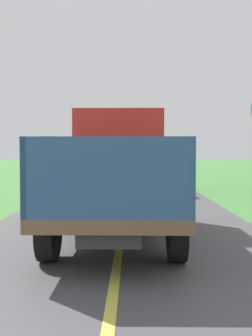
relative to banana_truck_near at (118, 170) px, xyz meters
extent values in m
cube|color=#2D2D30|center=(0.01, -0.91, -0.78)|extent=(0.90, 5.51, 0.24)
cube|color=brown|center=(0.01, -0.91, -0.58)|extent=(2.30, 5.80, 0.20)
cube|color=red|center=(0.01, 1.04, 0.47)|extent=(2.10, 1.90, 1.90)
cube|color=black|center=(0.01, 1.99, 0.80)|extent=(1.78, 0.02, 0.76)
cube|color=#2D517F|center=(-1.10, -1.89, 0.07)|extent=(0.08, 3.85, 1.10)
cube|color=#2D517F|center=(1.12, -1.89, 0.07)|extent=(0.08, 3.85, 1.10)
cube|color=#2D517F|center=(0.01, -3.77, 0.07)|extent=(2.30, 0.08, 1.10)
cube|color=#2D517F|center=(0.01, 0.00, 0.07)|extent=(2.30, 0.08, 1.10)
cylinder|color=black|center=(-1.04, 0.89, -0.88)|extent=(0.28, 1.00, 1.00)
cylinder|color=black|center=(1.06, 0.89, -0.88)|extent=(0.28, 1.00, 1.00)
cylinder|color=black|center=(-1.04, -2.51, -0.88)|extent=(0.28, 1.00, 1.00)
cylinder|color=black|center=(1.06, -2.51, -0.88)|extent=(0.28, 1.00, 1.00)
ellipsoid|color=#78AF25|center=(0.14, -1.49, -0.32)|extent=(0.51, 0.52, 0.48)
ellipsoid|color=#6AAA32|center=(-0.78, -0.68, 0.01)|extent=(0.42, 0.46, 0.38)
ellipsoid|color=#6BAE2F|center=(-0.33, -0.33, 0.01)|extent=(0.44, 0.50, 0.39)
ellipsoid|color=#70AD26|center=(-0.67, -2.97, -0.32)|extent=(0.59, 0.54, 0.40)
ellipsoid|color=#7BB530|center=(-0.60, -1.15, -0.32)|extent=(0.42, 0.49, 0.39)
ellipsoid|color=#69B129|center=(0.53, -2.35, -0.01)|extent=(0.58, 0.75, 0.43)
ellipsoid|color=#6ABF2C|center=(0.38, -1.67, 0.03)|extent=(0.43, 0.50, 0.48)
ellipsoid|color=#6CBF35|center=(-0.03, -0.84, -0.28)|extent=(0.55, 0.56, 0.50)
cube|color=#2D2D30|center=(0.50, 10.18, -0.78)|extent=(0.90, 5.51, 0.24)
cube|color=brown|center=(0.50, 10.18, -0.58)|extent=(2.30, 5.80, 0.20)
cube|color=#1E479E|center=(0.50, 12.13, 0.47)|extent=(2.10, 1.90, 1.90)
cube|color=black|center=(0.50, 13.09, 0.80)|extent=(1.78, 0.02, 0.76)
cube|color=brown|center=(-0.61, 9.21, 0.07)|extent=(0.08, 3.85, 1.10)
cube|color=brown|center=(1.61, 9.21, 0.07)|extent=(0.08, 3.85, 1.10)
cube|color=brown|center=(0.50, 7.32, 0.07)|extent=(2.30, 0.08, 1.10)
cube|color=brown|center=(0.50, 11.09, 0.07)|extent=(2.30, 0.08, 1.10)
cylinder|color=black|center=(-0.55, 11.98, -0.88)|extent=(0.28, 1.00, 1.00)
cylinder|color=black|center=(1.55, 11.98, -0.88)|extent=(0.28, 1.00, 1.00)
cylinder|color=black|center=(-0.55, 8.59, -0.88)|extent=(0.28, 1.00, 1.00)
cylinder|color=black|center=(1.55, 8.59, -0.88)|extent=(0.28, 1.00, 1.00)
ellipsoid|color=#7EBF33|center=(-0.01, 7.85, 0.03)|extent=(0.43, 0.47, 0.49)
ellipsoid|color=#80B922|center=(1.07, 7.93, -0.31)|extent=(0.53, 0.66, 0.49)
ellipsoid|color=#6ABE29|center=(0.48, 9.02, 0.02)|extent=(0.45, 0.49, 0.50)
ellipsoid|color=#77BA23|center=(-0.02, 7.85, 0.05)|extent=(0.58, 0.75, 0.43)
ellipsoid|color=#74B334|center=(1.37, 9.54, 0.04)|extent=(0.46, 0.59, 0.39)
ellipsoid|color=#75A82E|center=(1.01, 9.53, -0.27)|extent=(0.54, 0.65, 0.43)
ellipsoid|color=#73AC36|center=(0.15, 10.73, -0.02)|extent=(0.50, 0.51, 0.40)
ellipsoid|color=#71BC26|center=(1.04, 10.46, -0.31)|extent=(0.41, 0.47, 0.45)
ellipsoid|color=#75B234|center=(1.15, 9.33, 0.04)|extent=(0.56, 0.70, 0.48)
ellipsoid|color=#7BB432|center=(0.97, 8.05, 0.03)|extent=(0.57, 0.54, 0.39)
camera|label=1|loc=(0.33, -8.99, 0.41)|focal=42.60mm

